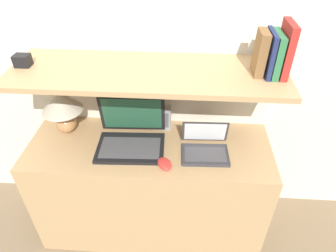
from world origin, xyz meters
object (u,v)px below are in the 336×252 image
object	(u,v)px
router_box	(161,118)
book_green	(275,54)
book_red	(285,50)
computer_mouse	(165,164)
laptop_large	(131,136)
shelf_gadget	(22,61)
laptop_small	(205,148)
book_navy	(269,53)
table_lamp	(62,106)
book_brown	(260,53)

from	to	relation	value
router_box	book_green	xyz separation A→B (m)	(0.56, -0.11, 0.48)
book_red	computer_mouse	bearing A→B (deg)	-157.78
laptop_large	shelf_gadget	bearing A→B (deg)	174.10
shelf_gadget	laptop_small	bearing A→B (deg)	-6.12
computer_mouse	book_green	size ratio (longest dim) A/B	0.60
router_box	book_red	world-z (taller)	book_red
laptop_small	computer_mouse	bearing A→B (deg)	-150.29
book_green	shelf_gadget	xyz separation A→B (m)	(-1.26, 0.00, -0.07)
laptop_large	book_navy	xyz separation A→B (m)	(0.69, 0.06, 0.50)
computer_mouse	book_green	bearing A→B (deg)	23.79
table_lamp	laptop_large	distance (m)	0.44
laptop_large	book_red	bearing A→B (deg)	4.20
book_navy	shelf_gadget	world-z (taller)	book_navy
laptop_small	laptop_large	bearing A→B (deg)	173.59
laptop_large	computer_mouse	bearing A→B (deg)	-39.76
book_green	computer_mouse	bearing A→B (deg)	-156.21
table_lamp	laptop_small	xyz separation A→B (m)	(0.84, -0.14, -0.15)
router_box	shelf_gadget	distance (m)	0.82
table_lamp	book_red	size ratio (longest dim) A/B	1.09
shelf_gadget	book_green	bearing A→B (deg)	0.00
book_red	shelf_gadget	size ratio (longest dim) A/B	3.28
laptop_large	router_box	distance (m)	0.23
laptop_large	computer_mouse	size ratio (longest dim) A/B	3.19
table_lamp	book_navy	world-z (taller)	book_navy
table_lamp	book_green	world-z (taller)	book_green
computer_mouse	book_navy	size ratio (longest dim) A/B	0.58
table_lamp	book_red	xyz separation A→B (m)	(1.18, -0.04, 0.39)
computer_mouse	shelf_gadget	distance (m)	0.91
router_box	laptop_small	bearing A→B (deg)	-39.04
computer_mouse	laptop_small	bearing A→B (deg)	29.71
laptop_small	router_box	xyz separation A→B (m)	(-0.27, 0.22, 0.04)
table_lamp	laptop_small	world-z (taller)	table_lamp
book_navy	table_lamp	bearing A→B (deg)	178.02
book_brown	shelf_gadget	distance (m)	1.20
book_red	book_green	world-z (taller)	book_red
computer_mouse	shelf_gadget	size ratio (longest dim) A/B	1.58
laptop_small	book_green	distance (m)	0.61
table_lamp	book_navy	distance (m)	1.17
table_lamp	laptop_large	world-z (taller)	table_lamp
book_red	book_brown	distance (m)	0.11
book_navy	book_brown	xyz separation A→B (m)	(-0.04, 0.00, 0.00)
laptop_large	computer_mouse	world-z (taller)	laptop_large
laptop_large	book_red	xyz separation A→B (m)	(0.76, 0.06, 0.52)
table_lamp	book_navy	xyz separation A→B (m)	(1.11, -0.04, 0.37)
book_brown	shelf_gadget	size ratio (longest dim) A/B	2.74
table_lamp	computer_mouse	distance (m)	0.70
laptop_large	shelf_gadget	distance (m)	0.69
router_box	book_navy	size ratio (longest dim) A/B	0.70
table_lamp	computer_mouse	xyz separation A→B (m)	(0.62, -0.27, -0.17)
table_lamp	book_brown	xyz separation A→B (m)	(1.07, -0.04, 0.37)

